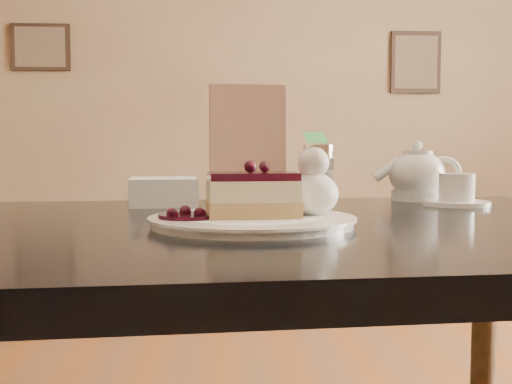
{
  "coord_description": "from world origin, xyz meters",
  "views": [
    {
      "loc": [
        -0.03,
        -0.73,
        0.84
      ],
      "look_at": [
        0.02,
        0.03,
        0.79
      ],
      "focal_mm": 45.0,
      "sensor_mm": 36.0,
      "label": 1
    }
  ],
  "objects": [
    {
      "name": "dessert_plate",
      "position": [
        0.02,
        0.1,
        0.74
      ],
      "size": [
        0.26,
        0.26,
        0.01
      ],
      "primitive_type": "cylinder",
      "color": "white",
      "rests_on": "main_table"
    },
    {
      "name": "main_table",
      "position": [
        0.02,
        0.15,
        0.66
      ],
      "size": [
        1.23,
        0.87,
        0.74
      ],
      "rotation": [
        0.0,
        0.0,
        0.07
      ],
      "color": "black",
      "rests_on": "ground"
    },
    {
      "name": "napkin_stack",
      "position": [
        -0.11,
        0.41,
        0.76
      ],
      "size": [
        0.13,
        0.13,
        0.05
      ],
      "primitive_type": "cube",
      "rotation": [
        0.0,
        0.0,
        0.07
      ],
      "color": "white",
      "rests_on": "main_table"
    },
    {
      "name": "whipped_cream",
      "position": [
        0.11,
        0.11,
        0.78
      ],
      "size": [
        0.07,
        0.07,
        0.06
      ],
      "color": "white",
      "rests_on": "dessert_plate"
    },
    {
      "name": "sugar_shaker",
      "position": [
        0.17,
        0.44,
        0.79
      ],
      "size": [
        0.06,
        0.06,
        0.11
      ],
      "color": "white",
      "rests_on": "main_table"
    },
    {
      "name": "menu_card",
      "position": [
        0.04,
        0.43,
        0.84
      ],
      "size": [
        0.14,
        0.04,
        0.22
      ],
      "primitive_type": "cube",
      "rotation": [
        0.0,
        0.0,
        0.07
      ],
      "color": "beige",
      "rests_on": "main_table"
    },
    {
      "name": "berry_sauce",
      "position": [
        -0.06,
        0.09,
        0.75
      ],
      "size": [
        0.08,
        0.08,
        0.01
      ],
      "primitive_type": "cylinder",
      "color": "black",
      "rests_on": "dessert_plate"
    },
    {
      "name": "tea_set",
      "position": [
        0.38,
        0.46,
        0.78
      ],
      "size": [
        0.2,
        0.22,
        0.1
      ],
      "color": "white",
      "rests_on": "main_table"
    },
    {
      "name": "cheesecake_slice",
      "position": [
        0.02,
        0.1,
        0.78
      ],
      "size": [
        0.12,
        0.09,
        0.06
      ],
      "rotation": [
        0.0,
        0.0,
        0.07
      ],
      "color": "tan",
      "rests_on": "dessert_plate"
    }
  ]
}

